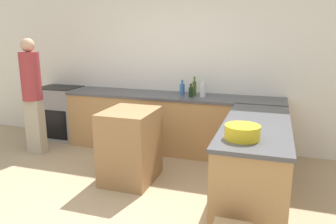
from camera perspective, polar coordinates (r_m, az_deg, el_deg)
The scene contains 12 objects.
ground_plane at distance 3.67m, azimuth -8.73°, elevation -16.40°, with size 14.00×14.00×0.00m, color tan.
wall_back at distance 5.32m, azimuth 1.85°, elevation 8.48°, with size 8.00×0.06×2.70m.
counter_back at distance 5.14m, azimuth 0.67°, elevation -1.89°, with size 3.37×0.68×0.90m.
counter_peninsula at distance 3.73m, azimuth 14.80°, elevation -8.51°, with size 0.69×1.92×0.90m.
range_oven at distance 6.09m, azimuth -18.16°, elevation -0.10°, with size 0.75×0.61×0.91m.
island_table at distance 4.14m, azimuth -6.58°, elevation -5.83°, with size 0.60×0.73×0.91m.
mixing_bowl at distance 3.00m, azimuth 12.82°, elevation -3.44°, with size 0.32×0.32×0.13m.
vinegar_bottle_clear at distance 4.87m, azimuth 6.09°, elevation 3.90°, with size 0.09×0.09×0.28m.
wine_bottle_dark at distance 4.89m, azimuth 3.98°, elevation 3.58°, with size 0.06×0.06×0.20m.
olive_oil_bottle at distance 5.00m, azimuth 4.60°, elevation 4.22°, with size 0.06×0.06×0.29m.
water_bottle_blue at distance 5.06m, azimuth 2.49°, elevation 4.06°, with size 0.08×0.08×0.22m.
person_by_range at distance 5.33m, azimuth -22.58°, elevation 3.31°, with size 0.29×0.29×1.75m.
Camera 1 is at (1.48, -2.82, 1.82)m, focal length 35.00 mm.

